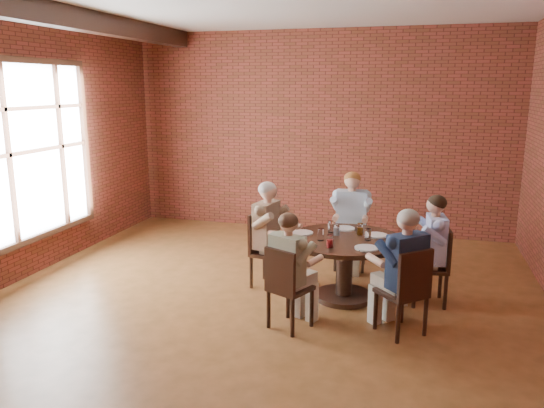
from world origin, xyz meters
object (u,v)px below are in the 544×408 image
(chair_a, at_px, (436,263))
(smartphone, at_px, (364,250))
(diner_e, at_px, (402,272))
(dining_table, at_px, (345,256))
(diner_a, at_px, (430,250))
(diner_c, at_px, (271,235))
(chair_d, at_px, (286,285))
(chair_e, at_px, (407,289))
(diner_b, at_px, (351,221))
(diner_d, at_px, (290,271))
(chair_c, at_px, (265,246))
(chair_b, at_px, (351,231))

(chair_a, height_order, smartphone, chair_a)
(diner_e, bearing_deg, dining_table, -90.00)
(diner_a, height_order, diner_c, diner_c)
(chair_d, xyz_separation_m, chair_e, (1.20, 0.19, 0.02))
(chair_a, bearing_deg, diner_a, -90.00)
(chair_a, bearing_deg, smartphone, -62.02)
(dining_table, xyz_separation_m, chair_a, (1.03, 0.14, -0.03))
(diner_e, relative_size, smartphone, 10.26)
(diner_b, distance_m, diner_c, 1.29)
(diner_b, distance_m, diner_d, 2.07)
(chair_a, bearing_deg, chair_d, -60.97)
(chair_e, bearing_deg, smartphone, -81.09)
(diner_a, height_order, diner_e, diner_e)
(diner_b, height_order, smartphone, diner_b)
(dining_table, xyz_separation_m, smartphone, (0.26, -0.42, 0.23))
(chair_c, xyz_separation_m, chair_e, (1.76, -0.98, -0.01))
(chair_c, distance_m, smartphone, 1.45)
(dining_table, bearing_deg, diner_a, 7.72)
(chair_b, height_order, diner_e, diner_e)
(diner_c, bearing_deg, diner_d, -144.43)
(chair_c, distance_m, chair_e, 2.02)
(diner_a, height_order, diner_d, diner_a)
(diner_c, bearing_deg, chair_b, -29.77)
(dining_table, distance_m, chair_e, 1.08)
(diner_a, relative_size, diner_e, 0.98)
(diner_d, bearing_deg, chair_d, 90.00)
(chair_b, height_order, diner_d, diner_d)
(diner_b, relative_size, smartphone, 10.54)
(chair_d, height_order, diner_e, diner_e)
(diner_c, relative_size, diner_d, 1.07)
(diner_a, distance_m, diner_c, 1.90)
(chair_a, xyz_separation_m, diner_a, (-0.08, -0.01, 0.14))
(diner_c, relative_size, chair_e, 1.44)
(chair_b, relative_size, chair_d, 1.06)
(diner_a, xyz_separation_m, chair_c, (-1.99, 0.06, -0.13))
(diner_e, bearing_deg, diner_c, -71.77)
(dining_table, relative_size, chair_d, 1.53)
(dining_table, distance_m, smartphone, 0.54)
(dining_table, bearing_deg, diner_b, 93.83)
(diner_d, bearing_deg, diner_e, -145.25)
(chair_a, bearing_deg, diner_d, -62.03)
(chair_d, relative_size, chair_e, 0.96)
(diner_c, distance_m, chair_d, 1.26)
(chair_d, height_order, chair_e, chair_e)
(diner_c, xyz_separation_m, chair_d, (0.48, -1.15, -0.18))
(diner_a, bearing_deg, dining_table, -90.00)
(dining_table, xyz_separation_m, chair_c, (-1.03, 0.19, -0.02))
(diner_a, height_order, smartphone, diner_a)
(dining_table, height_order, chair_a, chair_a)
(chair_a, relative_size, diner_b, 0.68)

